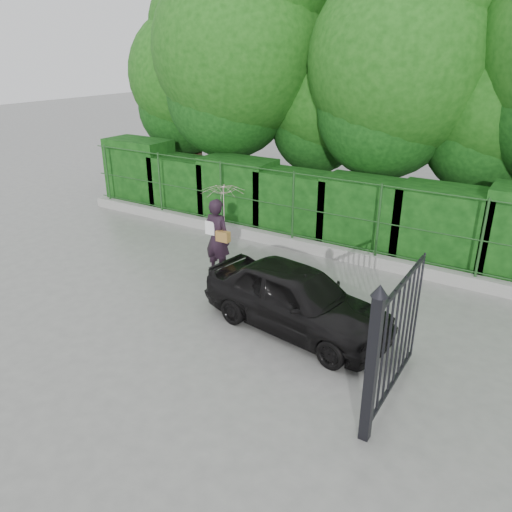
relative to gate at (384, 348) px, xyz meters
The scene contains 8 objects.
ground 4.81m from the gate, behind, with size 80.00×80.00×0.00m, color gray.
kerb 7.04m from the gate, 131.36° to the left, with size 14.00×0.25×0.30m, color #9E9E99.
fence 6.82m from the gate, 129.97° to the left, with size 14.13×0.06×1.80m.
hedge 7.72m from the gate, 126.28° to the left, with size 14.20×1.20×2.19m.
trees 9.76m from the gate, 112.24° to the left, with size 17.10×6.15×8.08m.
gate is the anchor object (origin of this frame).
woman 5.56m from the gate, 149.33° to the left, with size 1.00×1.01×2.21m.
car 2.77m from the gate, 143.53° to the left, with size 1.52×3.77×1.29m, color black.
Camera 1 is at (6.19, -6.57, 5.00)m, focal length 35.00 mm.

